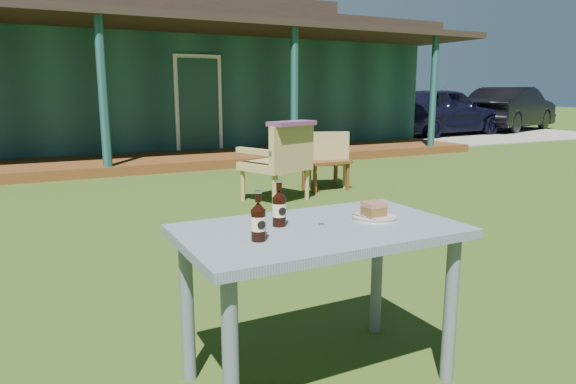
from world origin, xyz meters
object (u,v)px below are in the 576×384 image
car_near (441,111)px  cake_slice (374,209)px  cola_bottle_far (258,221)px  armchair_right (325,156)px  side_table (326,165)px  cafe_table (319,249)px  plate (374,217)px  armchair_left (280,159)px  cola_bottle_near (279,208)px  car_far (511,109)px

car_near → cake_slice: bearing=129.8°
cola_bottle_far → car_near: bearing=43.8°
armchair_right → side_table: (-0.11, -0.20, -0.09)m
cafe_table → side_table: size_ratio=2.00×
cafe_table → plate: plate is taller
car_near → cafe_table: size_ratio=3.52×
plate → armchair_left: bearing=70.3°
cake_slice → cola_bottle_far: size_ratio=0.46×
cafe_table → cola_bottle_far: 0.37m
cake_slice → side_table: cake_slice is taller
cake_slice → cola_bottle_near: bearing=170.6°
cola_bottle_far → armchair_left: bearing=62.5°
cafe_table → plate: bearing=1.3°
plate → cola_bottle_near: bearing=169.3°
car_far → side_table: (-11.07, -6.31, -0.38)m
car_far → cola_bottle_far: size_ratio=22.06×
plate → cola_bottle_far: size_ratio=1.03×
plate → car_far: bearing=37.8°
car_near → plate: bearing=129.8°
cake_slice → cola_bottle_near: cola_bottle_near is taller
car_far → armchair_left: 13.68m
car_near → armchair_right: (-7.49, -5.70, -0.29)m
cafe_table → plate: size_ratio=5.88×
cake_slice → cola_bottle_far: bearing=-171.7°
armchair_right → side_table: armchair_right is taller
cola_bottle_far → side_table: (2.75, 4.01, -0.46)m
car_near → armchair_left: 10.54m
car_far → side_table: car_far is taller
car_near → car_far: same height
plate → cake_slice: size_ratio=2.22×
car_near → car_far: bearing=-88.8°
plate → armchair_right: bearing=61.5°
cake_slice → cola_bottle_far: (-0.62, -0.09, 0.03)m
cola_bottle_far → side_table: size_ratio=0.33×
cafe_table → armchair_left: size_ratio=1.32×
cafe_table → cola_bottle_near: 0.25m
cafe_table → cake_slice: size_ratio=13.04×
cafe_table → side_table: 4.63m
cake_slice → armchair_left: size_ratio=0.10×
cafe_table → armchair_left: bearing=66.2°
cafe_table → armchair_right: 4.85m
cola_bottle_far → cake_slice: bearing=8.3°
cola_bottle_far → armchair_right: size_ratio=0.26×
plate → side_table: size_ratio=0.34×
cola_bottle_near → armchair_left: (1.72, 3.47, -0.29)m
car_far → cola_bottle_near: size_ratio=21.60×
car_near → cola_bottle_far: size_ratio=21.33×
cola_bottle_near → cake_slice: bearing=-9.4°
side_table → cola_bottle_near: bearing=-123.8°
car_far → side_table: size_ratio=7.28×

